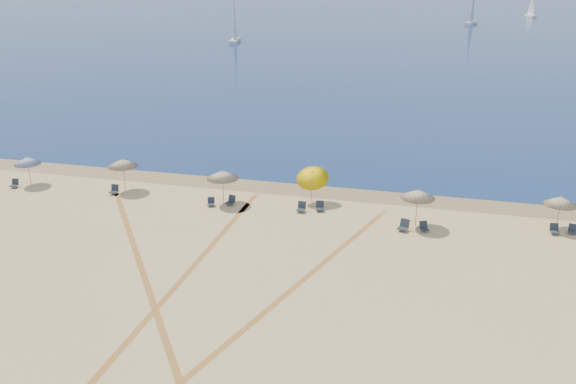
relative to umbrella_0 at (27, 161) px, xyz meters
The scene contains 22 objects.
ocean 205.89m from the umbrella_0, 84.31° to the left, with size 500.00×500.00×0.00m, color #0C2151.
wet_sand 20.88m from the umbrella_0, 10.72° to the left, with size 500.00×500.00×0.00m, color olive.
umbrella_0 is the anchor object (origin of this frame).
umbrella_1 7.70m from the umbrella_0, ahead, with size 2.21×2.21×2.51m.
umbrella_2 15.68m from the umbrella_0, ahead, with size 2.26×2.26×2.47m.
umbrella_3 21.85m from the umbrella_0, ahead, with size 2.30×2.29×2.83m.
umbrella_4 29.17m from the umbrella_0, ahead, with size 2.20×2.20×2.58m.
umbrella_5 38.03m from the umbrella_0, ahead, with size 2.04×2.04×2.28m.
chair_0 2.01m from the umbrella_0, 134.61° to the right, with size 0.58×0.67×0.63m.
chair_1 7.42m from the umbrella_0, ahead, with size 0.60×0.69×0.68m.
chair_2 15.10m from the umbrella_0, ahead, with size 0.63×0.68×0.59m.
chair_3 16.38m from the umbrella_0, ahead, with size 0.72×0.79×0.67m.
chair_4 21.47m from the umbrella_0, ahead, with size 0.60×0.69×0.68m.
chair_5 22.68m from the umbrella_0, ahead, with size 0.67×0.74×0.66m.
chair_6 28.54m from the umbrella_0, ahead, with size 0.80×0.86×0.73m.
chair_7 29.78m from the umbrella_0, ahead, with size 0.69×0.74×0.62m.
chair_8 37.80m from the umbrella_0, ahead, with size 0.61×0.69×0.64m.
chair_9 38.92m from the umbrella_0, ahead, with size 0.59×0.66×0.60m.
sailboat_0 132.08m from the umbrella_0, 73.33° to the left, with size 3.31×6.43×9.29m.
sailboat_1 81.22m from the umbrella_0, 97.05° to the left, with size 2.46×6.11×8.86m.
sailboat_2 161.18m from the umbrella_0, 70.01° to the left, with size 2.90×5.30×7.67m.
tire_tracks 21.50m from the umbrella_0, 32.63° to the right, with size 45.65×40.03×0.00m.
Camera 1 is at (8.96, -17.25, 16.48)m, focal length 37.43 mm.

